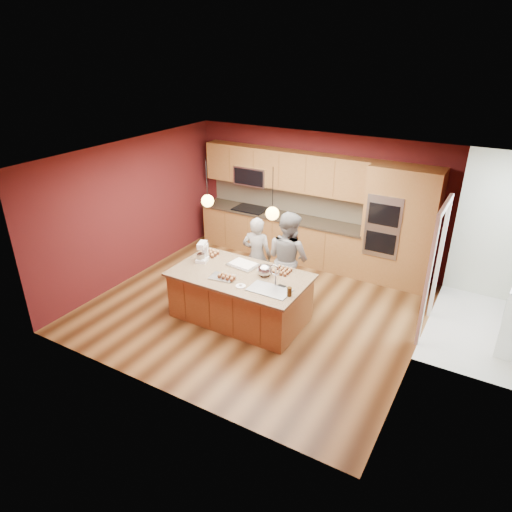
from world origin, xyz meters
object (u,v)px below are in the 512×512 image
Objects in this scene: person_right at (288,258)px; mixing_bowl at (265,270)px; stand_mixer at (202,253)px; person_left at (257,256)px; island at (241,296)px.

mixing_bowl is (-0.07, -0.73, 0.07)m from person_right.
mixing_bowl is at bearing -15.49° from stand_mixer.
person_left reaches higher than mixing_bowl.
person_left is 0.88× the size of person_right.
island reaches higher than mixing_bowl.
person_right reaches higher than mixing_bowl.
person_right is at bearing 13.46° from stand_mixer.
person_left reaches higher than island.
stand_mixer is (-0.64, -0.79, 0.23)m from person_left.
person_left reaches higher than stand_mixer.
person_left is (-0.20, 0.89, 0.32)m from island.
mixing_bowl is (1.20, 0.06, -0.05)m from stand_mixer.
person_right reaches higher than island.
stand_mixer is (-0.84, 0.10, 0.56)m from island.
stand_mixer is 1.21m from mixing_bowl.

